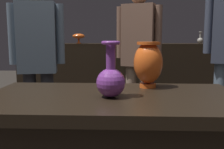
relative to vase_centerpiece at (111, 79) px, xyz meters
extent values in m
cube|color=black|center=(0.01, 0.04, -0.11)|extent=(1.20, 0.64, 0.05)
cube|color=black|center=(0.01, 2.24, -0.41)|extent=(2.60, 0.40, 0.95)
cube|color=black|center=(0.01, 2.24, 0.09)|extent=(2.60, 0.40, 0.04)
sphere|color=#7A388E|center=(0.00, 0.00, -0.02)|extent=(0.13, 0.13, 0.13)
cylinder|color=#7A388E|center=(0.00, 0.00, 0.10)|extent=(0.04, 0.04, 0.12)
torus|color=#7A388E|center=(0.00, 0.00, 0.16)|extent=(0.08, 0.08, 0.02)
cylinder|color=#E55B1E|center=(0.19, 0.24, -0.07)|extent=(0.09, 0.09, 0.02)
ellipsoid|color=#E55B1E|center=(0.19, 0.24, 0.05)|extent=(0.15, 0.15, 0.22)
cylinder|color=#E55B1E|center=(0.19, 0.24, 0.15)|extent=(0.12, 0.12, 0.01)
sphere|color=gray|center=(1.05, 2.26, 0.14)|extent=(0.07, 0.07, 0.07)
cylinder|color=gray|center=(1.05, 2.26, 0.21)|extent=(0.02, 0.02, 0.08)
torus|color=gray|center=(1.05, 2.26, 0.25)|extent=(0.05, 0.05, 0.01)
cylinder|color=#E55B1E|center=(-0.51, 2.17, 0.11)|extent=(0.06, 0.06, 0.01)
cylinder|color=#E55B1E|center=(-0.51, 2.17, 0.14)|extent=(0.02, 0.02, 0.05)
ellipsoid|color=#E55B1E|center=(-0.51, 2.17, 0.20)|extent=(0.16, 0.16, 0.06)
cylinder|color=#E55B1E|center=(-1.03, 2.18, 0.11)|extent=(0.06, 0.06, 0.01)
cylinder|color=#E55B1E|center=(-1.03, 2.18, 0.15)|extent=(0.03, 0.03, 0.05)
ellipsoid|color=#E55B1E|center=(-1.03, 2.18, 0.21)|extent=(0.17, 0.17, 0.07)
cylinder|color=slate|center=(0.94, 1.21, -0.46)|extent=(0.11, 0.11, 0.84)
cylinder|color=#333847|center=(0.82, 1.26, 0.32)|extent=(0.07, 0.07, 0.57)
cylinder|color=#232328|center=(-0.61, 1.09, -0.50)|extent=(0.11, 0.11, 0.76)
cylinder|color=#232328|center=(-0.76, 1.06, -0.50)|extent=(0.11, 0.11, 0.76)
cube|color=slate|center=(-0.69, 1.08, 0.18)|extent=(0.35, 0.24, 0.60)
cylinder|color=slate|center=(-0.49, 1.11, 0.21)|extent=(0.07, 0.07, 0.51)
cylinder|color=slate|center=(-0.88, 1.04, 0.21)|extent=(0.07, 0.07, 0.51)
cylinder|color=#846B56|center=(0.28, 1.49, -0.49)|extent=(0.11, 0.11, 0.78)
cylinder|color=#846B56|center=(0.14, 1.54, -0.49)|extent=(0.11, 0.11, 0.78)
cube|color=brown|center=(0.21, 1.51, 0.20)|extent=(0.36, 0.28, 0.62)
cylinder|color=brown|center=(0.40, 1.45, 0.23)|extent=(0.07, 0.07, 0.52)
cylinder|color=brown|center=(0.02, 1.58, 0.23)|extent=(0.07, 0.07, 0.52)
camera|label=1|loc=(0.05, -1.13, 0.18)|focal=41.39mm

